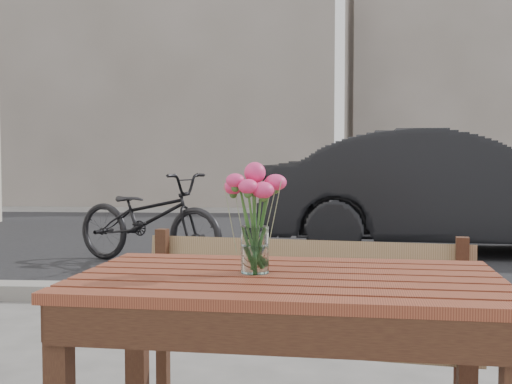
% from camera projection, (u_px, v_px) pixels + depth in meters
% --- Properties ---
extents(street, '(30.00, 8.12, 0.12)m').
position_uv_depth(street, '(279.00, 257.00, 7.02)').
color(street, black).
rests_on(street, ground).
extents(backdrop_buildings, '(15.50, 4.00, 8.00)m').
position_uv_depth(backdrop_buildings, '(297.00, 59.00, 16.12)').
color(backdrop_buildings, gray).
rests_on(backdrop_buildings, ground).
extents(main_table, '(1.30, 0.83, 0.77)m').
position_uv_depth(main_table, '(287.00, 317.00, 1.90)').
color(main_table, '#602919').
rests_on(main_table, ground).
extents(main_bench, '(1.38, 0.61, 0.83)m').
position_uv_depth(main_bench, '(301.00, 312.00, 2.53)').
color(main_bench, olive).
rests_on(main_bench, ground).
extents(main_vase, '(0.18, 0.18, 0.33)m').
position_uv_depth(main_vase, '(255.00, 204.00, 1.92)').
color(main_vase, white).
rests_on(main_vase, main_table).
extents(parked_car, '(4.48, 1.90, 1.44)m').
position_uv_depth(parked_car, '(448.00, 192.00, 7.60)').
color(parked_car, black).
rests_on(parked_car, ground).
extents(bicycle, '(1.93, 1.35, 0.96)m').
position_uv_depth(bicycle, '(148.00, 218.00, 6.75)').
color(bicycle, black).
rests_on(bicycle, ground).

